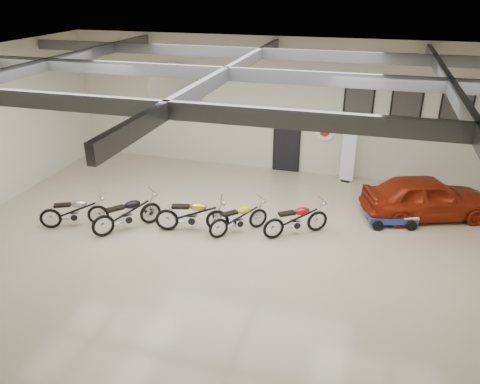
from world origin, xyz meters
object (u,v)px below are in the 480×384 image
(motorcycle_gold, at_px, (192,214))
(vintage_car, at_px, (427,197))
(go_kart, at_px, (397,215))
(motorcycle_silver, at_px, (74,211))
(motorcycle_black, at_px, (127,213))
(motorcycle_yellow, at_px, (239,218))
(banner_stand, at_px, (348,157))
(motorcycle_red, at_px, (296,219))

(motorcycle_gold, xyz_separation_m, vintage_car, (6.67, 2.87, 0.11))
(motorcycle_gold, bearing_deg, go_kart, 5.19)
(motorcycle_silver, relative_size, go_kart, 1.11)
(motorcycle_black, distance_m, go_kart, 8.09)
(vintage_car, bearing_deg, motorcycle_silver, 89.48)
(motorcycle_silver, distance_m, go_kart, 9.72)
(motorcycle_yellow, bearing_deg, go_kart, -22.81)
(motorcycle_yellow, relative_size, vintage_car, 0.48)
(go_kart, bearing_deg, motorcycle_silver, -179.69)
(motorcycle_yellow, height_order, go_kart, motorcycle_yellow)
(banner_stand, distance_m, motorcycle_black, 8.12)
(banner_stand, distance_m, motorcycle_silver, 9.53)
(motorcycle_gold, xyz_separation_m, motorcycle_red, (2.97, 0.61, -0.04))
(motorcycle_red, relative_size, vintage_car, 0.51)
(motorcycle_black, bearing_deg, motorcycle_yellow, -36.53)
(motorcycle_silver, xyz_separation_m, motorcycle_black, (1.63, 0.25, 0.03))
(motorcycle_gold, distance_m, vintage_car, 7.26)
(banner_stand, xyz_separation_m, motorcycle_silver, (-7.60, -5.73, -0.44))
(motorcycle_yellow, bearing_deg, motorcycle_black, 148.47)
(motorcycle_silver, relative_size, motorcycle_red, 0.99)
(motorcycle_red, bearing_deg, motorcycle_silver, 156.65)
(banner_stand, relative_size, motorcycle_yellow, 1.01)
(go_kart, bearing_deg, vintage_car, 28.19)
(motorcycle_black, bearing_deg, motorcycle_gold, -35.70)
(banner_stand, height_order, motorcycle_gold, banner_stand)
(motorcycle_yellow, distance_m, motorcycle_red, 1.66)
(motorcycle_yellow, relative_size, go_kart, 1.06)
(motorcycle_silver, bearing_deg, motorcycle_yellow, -14.52)
(motorcycle_gold, bearing_deg, motorcycle_silver, 177.22)
(motorcycle_silver, distance_m, vintage_car, 10.78)
(motorcycle_silver, height_order, motorcycle_gold, motorcycle_gold)
(banner_stand, relative_size, motorcycle_gold, 0.89)
(motorcycle_gold, xyz_separation_m, go_kart, (5.82, 2.04, -0.23))
(banner_stand, relative_size, go_kart, 1.07)
(motorcycle_gold, height_order, go_kart, motorcycle_gold)
(banner_stand, xyz_separation_m, vintage_car, (2.57, -2.16, -0.28))
(motorcycle_gold, height_order, motorcycle_red, motorcycle_gold)
(vintage_car, bearing_deg, go_kart, 114.41)
(go_kart, bearing_deg, motorcycle_yellow, -174.58)
(banner_stand, distance_m, vintage_car, 3.37)
(motorcycle_black, distance_m, motorcycle_yellow, 3.30)
(motorcycle_yellow, bearing_deg, vintage_car, -18.35)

